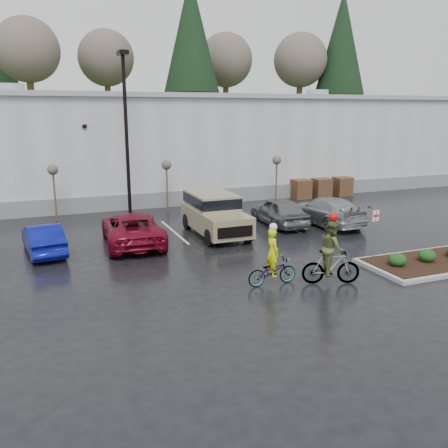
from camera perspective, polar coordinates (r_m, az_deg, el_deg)
name	(u,v)px	position (r m, az deg, el deg)	size (l,w,h in m)	color
ground	(295,275)	(18.39, 8.48, -6.03)	(120.00, 120.00, 0.00)	black
warehouse	(155,143)	(38.05, -8.28, 9.67)	(60.50, 15.50, 7.20)	#BBBEC0
wooded_ridge	(111,136)	(60.66, -13.43, 10.22)	(80.00, 25.00, 6.00)	#27411B
lamppost	(126,118)	(27.37, -11.74, 12.36)	(0.50, 1.00, 9.22)	black
sapling_west	(53,173)	(28.15, -19.89, 5.82)	(0.60, 0.60, 3.20)	#44331B
sapling_mid	(167,168)	(29.08, -6.93, 6.75)	(0.60, 0.60, 3.20)	#44331B
sapling_east	(277,163)	(31.80, 6.35, 7.34)	(0.60, 0.60, 3.20)	#44331B
pallet_stack_a	(301,189)	(34.16, 9.20, 4.19)	(1.20, 1.20, 1.35)	#44331B
pallet_stack_b	(321,187)	(35.05, 11.60, 4.32)	(1.20, 1.20, 1.35)	#44331B
pallet_stack_c	(342,186)	(36.06, 14.01, 4.45)	(1.20, 1.20, 1.35)	#44331B
shrub_a	(397,260)	(19.77, 20.12, -4.07)	(0.70, 0.70, 0.52)	black
shrub_b	(427,256)	(20.77, 23.23, -3.52)	(0.70, 0.70, 0.52)	black
fire_lane_sign	(375,229)	(20.26, 17.69, -0.55)	(0.30, 0.05, 2.20)	gray
car_blue	(43,239)	(22.07, -20.93, -1.67)	(1.41, 4.04, 1.33)	#0C1287
car_red	(132,228)	(22.45, -10.99, -0.52)	(2.51, 5.45, 1.51)	maroon
suv_tan	(216,215)	(23.63, -1.02, 1.11)	(2.20, 5.10, 2.06)	gray
car_grey	(279,211)	(25.94, 6.64, 1.54)	(1.80, 4.48, 1.53)	slate
car_far_silver	(326,211)	(26.51, 12.22, 1.57)	(2.12, 5.21, 1.51)	#9B9CA2
cyclist_hivis	(272,266)	(17.05, 5.83, -5.02)	(1.88, 0.67, 2.27)	#3F3F44
cyclist_olive	(331,259)	(17.40, 12.78, -4.09)	(2.10, 1.22, 2.63)	#3F3F44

